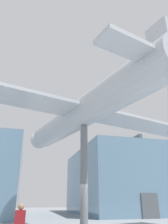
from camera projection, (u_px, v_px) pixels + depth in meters
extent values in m
cube|color=#60849E|center=(116.00, 181.00, 29.28)|extent=(10.34, 15.98, 7.87)
cube|color=#51565B|center=(115.00, 150.00, 30.84)|extent=(0.36, 15.18, 0.60)
cube|color=#51565B|center=(150.00, 206.00, 21.02)|extent=(1.80, 0.12, 2.30)
cylinder|color=slate|center=(84.00, 176.00, 12.12)|extent=(0.42, 0.42, 5.89)
cylinder|color=#B2B7BC|center=(84.00, 112.00, 13.54)|extent=(5.50, 13.75, 1.79)
cube|color=#B2B7BC|center=(84.00, 112.00, 13.54)|extent=(18.36, 7.18, 0.18)
cube|color=#B2B7BC|center=(161.00, 61.00, 8.74)|extent=(5.96, 2.58, 0.18)
cube|color=#B2B7BC|center=(158.00, 42.00, 9.10)|extent=(0.47, 1.11, 1.83)
cone|color=#B2B7BC|center=(41.00, 139.00, 19.54)|extent=(1.81, 1.63, 1.52)
sphere|color=black|center=(38.00, 141.00, 20.19)|extent=(0.44, 0.44, 0.44)
cube|color=maroon|center=(20.00, 219.00, 8.41)|extent=(0.41, 0.23, 0.59)
sphere|color=#936B4C|center=(21.00, 207.00, 8.56)|extent=(0.24, 0.24, 0.24)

